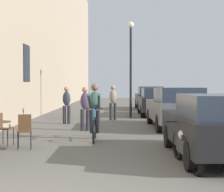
{
  "coord_description": "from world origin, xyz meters",
  "views": [
    {
      "loc": [
        1.02,
        -4.75,
        1.65
      ],
      "look_at": [
        0.75,
        14.72,
        1.09
      ],
      "focal_mm": 58.02,
      "sensor_mm": 36.0,
      "label": 1
    }
  ],
  "objects_px": {
    "cafe_chair_mid_toward_wall": "(25,129)",
    "pedestrian_far": "(113,101)",
    "cafe_chair_mid_toward_street": "(3,127)",
    "parked_car_third": "(156,101)",
    "parked_car_second": "(176,107)",
    "parked_car_fourth": "(150,97)",
    "cyclist_on_bicycle": "(95,113)",
    "parked_motorcycle": "(187,146)",
    "pedestrian_mid": "(67,103)",
    "parked_car_nearest": "(213,125)",
    "street_lamp": "(131,57)",
    "pedestrian_near": "(85,106)"
  },
  "relations": [
    {
      "from": "cafe_chair_mid_toward_street",
      "to": "parked_car_second",
      "type": "xyz_separation_m",
      "value": [
        5.45,
        4.11,
        0.3
      ]
    },
    {
      "from": "cafe_chair_mid_toward_street",
      "to": "cafe_chair_mid_toward_wall",
      "type": "height_order",
      "value": "same"
    },
    {
      "from": "pedestrian_near",
      "to": "parked_car_nearest",
      "type": "xyz_separation_m",
      "value": [
        3.35,
        -4.98,
        -0.15
      ]
    },
    {
      "from": "parked_car_second",
      "to": "parked_car_fourth",
      "type": "relative_size",
      "value": 1.0
    },
    {
      "from": "street_lamp",
      "to": "parked_car_third",
      "type": "distance_m",
      "value": 3.08
    },
    {
      "from": "cafe_chair_mid_toward_street",
      "to": "cyclist_on_bicycle",
      "type": "xyz_separation_m",
      "value": [
        2.48,
        1.04,
        0.29
      ]
    },
    {
      "from": "pedestrian_mid",
      "to": "street_lamp",
      "type": "bearing_deg",
      "value": 45.34
    },
    {
      "from": "cyclist_on_bicycle",
      "to": "street_lamp",
      "type": "height_order",
      "value": "street_lamp"
    },
    {
      "from": "cafe_chair_mid_toward_wall",
      "to": "street_lamp",
      "type": "xyz_separation_m",
      "value": [
        3.12,
        9.04,
        2.59
      ]
    },
    {
      "from": "cafe_chair_mid_toward_street",
      "to": "parked_car_third",
      "type": "bearing_deg",
      "value": 61.98
    },
    {
      "from": "cyclist_on_bicycle",
      "to": "pedestrian_mid",
      "type": "xyz_separation_m",
      "value": [
        -1.5,
        4.58,
        0.1
      ]
    },
    {
      "from": "cafe_chair_mid_toward_wall",
      "to": "pedestrian_mid",
      "type": "height_order",
      "value": "pedestrian_mid"
    },
    {
      "from": "pedestrian_far",
      "to": "parked_car_fourth",
      "type": "height_order",
      "value": "pedestrian_far"
    },
    {
      "from": "cafe_chair_mid_toward_street",
      "to": "cafe_chair_mid_toward_wall",
      "type": "bearing_deg",
      "value": -34.78
    },
    {
      "from": "cafe_chair_mid_toward_wall",
      "to": "cyclist_on_bicycle",
      "type": "bearing_deg",
      "value": 41.68
    },
    {
      "from": "cafe_chair_mid_toward_wall",
      "to": "parked_motorcycle",
      "type": "bearing_deg",
      "value": -27.56
    },
    {
      "from": "pedestrian_near",
      "to": "parked_car_fourth",
      "type": "bearing_deg",
      "value": 73.99
    },
    {
      "from": "cafe_chair_mid_toward_street",
      "to": "cafe_chair_mid_toward_wall",
      "type": "relative_size",
      "value": 1.0
    },
    {
      "from": "street_lamp",
      "to": "parked_car_third",
      "type": "height_order",
      "value": "street_lamp"
    },
    {
      "from": "cafe_chair_mid_toward_wall",
      "to": "parked_car_third",
      "type": "bearing_deg",
      "value": 66.47
    },
    {
      "from": "pedestrian_far",
      "to": "parked_motorcycle",
      "type": "xyz_separation_m",
      "value": [
        1.62,
        -9.82,
        -0.54
      ]
    },
    {
      "from": "cyclist_on_bicycle",
      "to": "cafe_chair_mid_toward_wall",
      "type": "bearing_deg",
      "value": -138.32
    },
    {
      "from": "cafe_chair_mid_toward_wall",
      "to": "parked_car_third",
      "type": "xyz_separation_m",
      "value": [
        4.56,
        10.48,
        0.28
      ]
    },
    {
      "from": "cafe_chair_mid_toward_wall",
      "to": "pedestrian_far",
      "type": "xyz_separation_m",
      "value": [
        2.23,
        7.81,
        0.42
      ]
    },
    {
      "from": "pedestrian_near",
      "to": "parked_car_nearest",
      "type": "bearing_deg",
      "value": -56.06
    },
    {
      "from": "parked_car_nearest",
      "to": "parked_car_third",
      "type": "height_order",
      "value": "parked_car_third"
    },
    {
      "from": "parked_car_second",
      "to": "parked_car_third",
      "type": "relative_size",
      "value": 1.03
    },
    {
      "from": "pedestrian_mid",
      "to": "parked_car_fourth",
      "type": "xyz_separation_m",
      "value": [
        4.45,
        9.63,
        -0.08
      ]
    },
    {
      "from": "parked_car_third",
      "to": "cafe_chair_mid_toward_wall",
      "type": "bearing_deg",
      "value": -113.53
    },
    {
      "from": "street_lamp",
      "to": "parked_car_third",
      "type": "xyz_separation_m",
      "value": [
        1.44,
        1.44,
        -2.31
      ]
    },
    {
      "from": "cyclist_on_bicycle",
      "to": "parked_motorcycle",
      "type": "xyz_separation_m",
      "value": [
        2.11,
        -3.56,
        -0.41
      ]
    },
    {
      "from": "pedestrian_far",
      "to": "pedestrian_mid",
      "type": "bearing_deg",
      "value": -139.75
    },
    {
      "from": "pedestrian_far",
      "to": "parked_car_nearest",
      "type": "height_order",
      "value": "pedestrian_far"
    },
    {
      "from": "pedestrian_near",
      "to": "pedestrian_far",
      "type": "xyz_separation_m",
      "value": [
        0.98,
        4.05,
        0.03
      ]
    },
    {
      "from": "cafe_chair_mid_toward_wall",
      "to": "parked_car_second",
      "type": "height_order",
      "value": "parked_car_second"
    },
    {
      "from": "cafe_chair_mid_toward_street",
      "to": "parked_car_nearest",
      "type": "height_order",
      "value": "parked_car_nearest"
    },
    {
      "from": "pedestrian_mid",
      "to": "pedestrian_far",
      "type": "height_order",
      "value": "pedestrian_far"
    },
    {
      "from": "parked_car_second",
      "to": "parked_car_third",
      "type": "height_order",
      "value": "parked_car_second"
    },
    {
      "from": "street_lamp",
      "to": "parked_car_fourth",
      "type": "height_order",
      "value": "street_lamp"
    },
    {
      "from": "cafe_chair_mid_toward_street",
      "to": "pedestrian_far",
      "type": "xyz_separation_m",
      "value": [
        2.97,
        7.3,
        0.42
      ]
    },
    {
      "from": "pedestrian_mid",
      "to": "parked_motorcycle",
      "type": "bearing_deg",
      "value": -66.11
    },
    {
      "from": "cafe_chair_mid_toward_wall",
      "to": "pedestrian_mid",
      "type": "distance_m",
      "value": 6.15
    },
    {
      "from": "parked_motorcycle",
      "to": "cafe_chair_mid_toward_street",
      "type": "bearing_deg",
      "value": 151.2
    },
    {
      "from": "cafe_chair_mid_toward_street",
      "to": "parked_car_nearest",
      "type": "distance_m",
      "value": 5.62
    },
    {
      "from": "parked_car_fourth",
      "to": "parked_motorcycle",
      "type": "height_order",
      "value": "parked_car_fourth"
    },
    {
      "from": "cyclist_on_bicycle",
      "to": "parked_car_nearest",
      "type": "xyz_separation_m",
      "value": [
        2.86,
        -2.76,
        -0.05
      ]
    },
    {
      "from": "street_lamp",
      "to": "parked_car_second",
      "type": "relative_size",
      "value": 1.09
    },
    {
      "from": "cafe_chair_mid_toward_street",
      "to": "parked_car_fourth",
      "type": "bearing_deg",
      "value": 70.38
    },
    {
      "from": "cyclist_on_bicycle",
      "to": "parked_car_third",
      "type": "relative_size",
      "value": 0.41
    },
    {
      "from": "parked_motorcycle",
      "to": "parked_car_nearest",
      "type": "bearing_deg",
      "value": 46.86
    }
  ]
}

